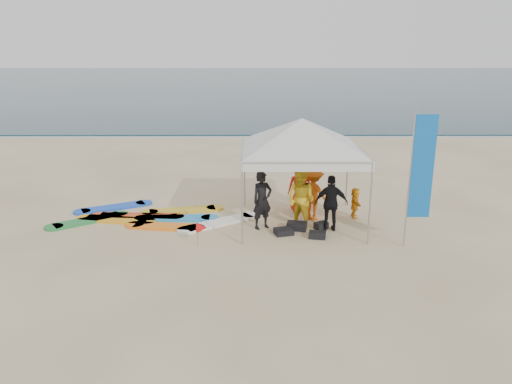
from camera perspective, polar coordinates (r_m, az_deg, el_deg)
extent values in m
plane|color=beige|center=(11.79, -3.76, -9.23)|extent=(120.00, 120.00, 0.00)
cube|color=#0C2633|center=(70.79, -0.81, 12.43)|extent=(160.00, 84.00, 0.08)
cube|color=silver|center=(29.26, -1.63, 6.46)|extent=(160.00, 1.20, 0.01)
imported|color=black|center=(14.23, 0.72, -0.95)|extent=(0.73, 0.65, 1.68)
imported|color=yellow|center=(14.24, 5.16, -0.84)|extent=(1.09, 1.06, 1.76)
imported|color=#D65B13|center=(15.04, 6.60, -0.19)|extent=(1.21, 1.11, 1.64)
imported|color=black|center=(14.24, 8.59, -1.27)|extent=(0.97, 0.45, 1.62)
imported|color=red|center=(15.82, 5.05, 0.59)|extent=(0.78, 0.51, 1.58)
imported|color=orange|center=(15.52, 11.24, -1.21)|extent=(0.35, 0.90, 0.94)
cylinder|color=#A5A5A8|center=(16.21, -1.32, 2.23)|extent=(0.05, 0.05, 2.23)
cylinder|color=#A5A5A8|center=(16.48, 10.39, 2.20)|extent=(0.05, 0.05, 2.23)
cylinder|color=#A5A5A8|center=(12.99, -1.60, -1.42)|extent=(0.05, 0.05, 2.23)
cylinder|color=#A5A5A8|center=(13.34, 12.93, -1.37)|extent=(0.05, 0.05, 2.23)
cube|color=silver|center=(12.79, 5.89, 2.84)|extent=(3.44, 0.02, 0.24)
cube|color=silver|center=(16.05, 4.66, 5.67)|extent=(3.44, 0.02, 0.24)
cube|color=silver|center=(14.35, -1.47, 4.43)|extent=(0.02, 3.44, 0.24)
cube|color=silver|center=(14.66, 11.75, 4.35)|extent=(0.02, 3.44, 0.24)
pyramid|color=silver|center=(14.24, 5.31, 8.40)|extent=(4.73, 4.73, 0.89)
cylinder|color=#A5A5A8|center=(13.24, 17.13, 1.23)|extent=(0.04, 0.04, 3.58)
cube|color=#0B5CBA|center=(13.25, 18.51, 2.71)|extent=(0.56, 0.03, 2.66)
cylinder|color=#A5A5A8|center=(13.28, -6.69, -4.87)|extent=(0.02, 0.02, 0.60)
cone|color=red|center=(13.19, -6.20, -4.07)|extent=(0.28, 0.28, 0.28)
cube|color=black|center=(14.39, 4.69, -3.89)|extent=(0.63, 0.48, 0.22)
cube|color=black|center=(13.85, 7.03, -4.89)|extent=(0.51, 0.38, 0.18)
cube|color=black|center=(14.04, 3.18, -4.53)|extent=(0.59, 0.52, 0.16)
cube|color=black|center=(14.52, 7.45, -3.83)|extent=(0.44, 0.41, 0.20)
cube|color=white|center=(14.87, -4.21, -3.50)|extent=(2.11, 1.70, 0.07)
cube|color=orange|center=(14.75, -10.35, -3.91)|extent=(1.89, 0.78, 0.07)
cube|color=orange|center=(15.63, -15.73, -3.09)|extent=(2.03, 0.90, 0.07)
cube|color=gold|center=(16.07, -8.39, -2.08)|extent=(2.14, 0.98, 0.07)
cube|color=#D04418|center=(15.78, -13.38, -2.73)|extent=(2.40, 0.70, 0.07)
cube|color=#2890D7|center=(15.39, -9.08, -2.97)|extent=(2.04, 0.58, 0.07)
cube|color=blue|center=(16.83, -15.94, -1.70)|extent=(2.01, 1.39, 0.07)
cube|color=#227E37|center=(15.82, -18.68, -3.11)|extent=(1.91, 1.58, 0.07)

